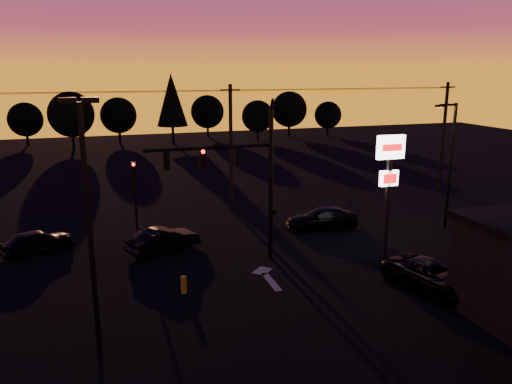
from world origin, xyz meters
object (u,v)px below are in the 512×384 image
car_mid (164,240)px  suv_parked (433,276)px  bollard (184,285)px  streetlight (450,161)px  secondary_signal (135,185)px  pylon_sign (389,172)px  car_left (37,241)px  traffic_signal_mast (242,171)px  car_right (322,218)px  parking_lot_light (88,214)px

car_mid → suv_parked: 14.35m
bollard → car_mid: size_ratio=0.20×
streetlight → bollard: size_ratio=9.84×
car_mid → secondary_signal: bearing=-10.2°
streetlight → bollard: bearing=-165.8°
pylon_sign → car_left: pylon_sign is taller
suv_parked → pylon_sign: bearing=78.5°
secondary_signal → car_left: (-5.66, -2.75, -2.20)m
traffic_signal_mast → car_right: size_ratio=1.85×
secondary_signal → suv_parked: 18.52m
streetlight → car_left: bearing=172.5°
streetlight → car_mid: bearing=175.9°
bollard → pylon_sign: bearing=2.4°
pylon_sign → streetlight: 8.00m
parking_lot_light → bollard: size_ratio=11.24×
bollard → traffic_signal_mast: bearing=39.0°
pylon_sign → car_left: (-17.66, 7.24, -4.26)m
car_right → bollard: bearing=-47.5°
secondary_signal → pylon_sign: size_ratio=0.64×
parking_lot_light → car_mid: parking_lot_light is taller
parking_lot_light → streetlight: (21.41, 8.50, -0.85)m
bollard → car_left: 10.35m
streetlight → car_left: streetlight is taller
pylon_sign → car_right: bearing=95.5°
parking_lot_light → traffic_signal_mast: bearing=43.4°
traffic_signal_mast → parking_lot_light: bearing=-136.6°
car_mid → parking_lot_light: bearing=136.1°
car_mid → pylon_sign: bearing=-139.5°
secondary_signal → pylon_sign: bearing=-39.8°
traffic_signal_mast → car_left: 12.34m
bollard → suv_parked: suv_parked is taller
parking_lot_light → pylon_sign: size_ratio=1.34×
car_mid → traffic_signal_mast: bearing=-150.0°
traffic_signal_mast → car_mid: (-3.78, 2.79, -4.26)m
parking_lot_light → bollard: bearing=47.1°
traffic_signal_mast → parking_lot_light: size_ratio=0.94×
suv_parked → car_right: bearing=78.3°
car_mid → car_right: car_mid is taller
secondary_signal → parking_lot_light: 14.90m
pylon_sign → streetlight: size_ratio=0.85×
car_left → car_right: (17.04, -0.88, 0.01)m
secondary_signal → car_left: size_ratio=1.13×
car_left → secondary_signal: bearing=-88.3°
secondary_signal → car_mid: bearing=-76.6°
car_right → pylon_sign: bearing=14.1°
secondary_signal → car_left: bearing=-154.1°
streetlight → suv_parked: bearing=-130.6°
car_mid → suv_parked: bearing=-152.0°
parking_lot_light → secondary_signal: bearing=80.2°
secondary_signal → car_left: 6.66m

